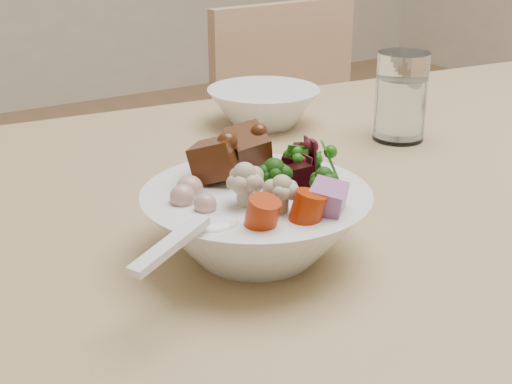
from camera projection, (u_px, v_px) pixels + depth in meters
dining_table at (492, 207)px, 0.96m from camera, size 1.62×1.02×0.72m
chair_far at (310, 171)px, 1.61m from camera, size 0.39×0.39×0.82m
food_bowl at (257, 217)px, 0.67m from camera, size 0.21×0.21×0.12m
soup_spoon at (204, 231)px, 0.58m from camera, size 0.12×0.07×0.02m
water_glass at (401, 100)px, 0.98m from camera, size 0.07×0.07×0.12m
side_bowl at (264, 107)px, 1.05m from camera, size 0.17×0.17×0.06m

